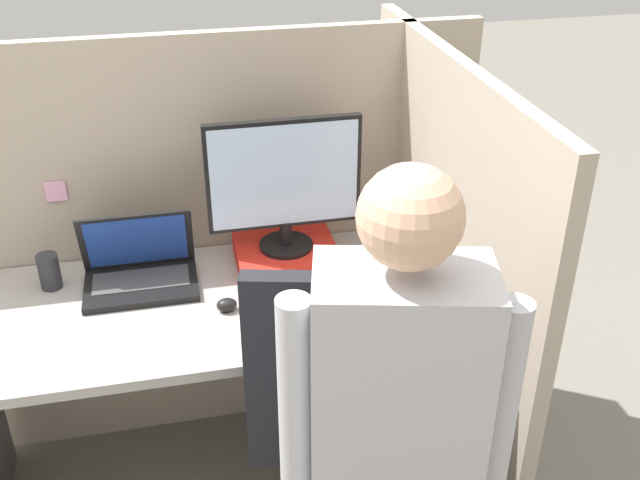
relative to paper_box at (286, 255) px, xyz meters
name	(u,v)px	position (x,y,z in m)	size (l,w,h in m)	color
cubicle_panel_back	(185,252)	(-0.30, 0.18, -0.05)	(1.88, 0.05, 1.40)	tan
cubicle_panel_right	(438,292)	(0.41, -0.21, -0.05)	(0.04, 1.24, 1.40)	tan
desk	(197,354)	(-0.30, -0.15, -0.21)	(1.38, 0.62, 0.72)	#9E9993
paper_box	(286,255)	(0.00, 0.00, 0.00)	(0.30, 0.25, 0.06)	red
monitor	(284,181)	(0.00, 0.00, 0.25)	(0.45, 0.16, 0.40)	black
laptop	(140,271)	(-0.43, -0.02, 0.01)	(0.32, 0.21, 0.22)	black
mouse	(227,305)	(-0.20, -0.21, -0.01)	(0.06, 0.04, 0.04)	black
stapler	(388,274)	(0.27, -0.17, 0.00)	(0.04, 0.14, 0.06)	#A31919
carrot_toy	(304,333)	(-0.02, -0.38, -0.01)	(0.04, 0.15, 0.04)	orange
person	(410,450)	(0.09, -0.91, 0.07)	(0.47, 0.49, 1.41)	brown
pen_cup	(49,271)	(-0.69, 0.02, 0.02)	(0.06, 0.06, 0.11)	#28282D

